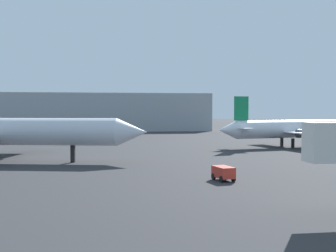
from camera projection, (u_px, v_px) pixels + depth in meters
airplane_distant at (292, 129)px, 75.77m from camera, size 28.83×19.14×8.74m
baggage_cart at (223, 172)px, 39.65m from camera, size 1.78×2.60×1.30m
terminal_building at (98, 112)px, 138.38m from camera, size 69.65×21.40×11.60m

